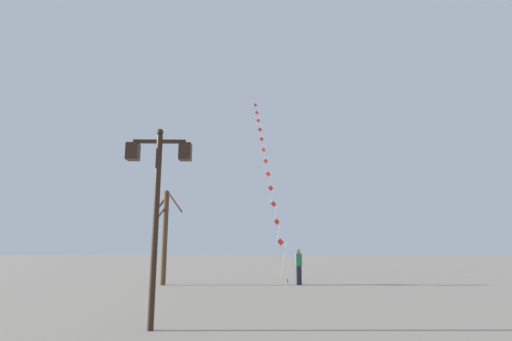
# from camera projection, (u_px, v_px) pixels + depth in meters

# --- Properties ---
(ground_plane) EXTENTS (160.00, 160.00, 0.00)m
(ground_plane) POSITION_uv_depth(u_px,v_px,m) (266.00, 281.00, 21.20)
(ground_plane) COLOR gray
(twin_lantern_lamp_post) EXTENTS (1.51, 0.28, 4.52)m
(twin_lantern_lamp_post) POSITION_uv_depth(u_px,v_px,m) (157.00, 186.00, 8.99)
(twin_lantern_lamp_post) COLOR black
(twin_lantern_lamp_post) RESTS_ON ground_plane
(kite_train) EXTENTS (1.63, 15.82, 15.84)m
(kite_train) POSITION_uv_depth(u_px,v_px,m) (266.00, 162.00, 29.73)
(kite_train) COLOR brown
(kite_train) RESTS_ON ground_plane
(kite_flyer) EXTENTS (0.28, 0.62, 1.71)m
(kite_flyer) POSITION_uv_depth(u_px,v_px,m) (299.00, 266.00, 19.00)
(kite_flyer) COLOR #1E1E2D
(kite_flyer) RESTS_ON ground_plane
(bare_tree) EXTENTS (1.54, 0.74, 4.59)m
(bare_tree) POSITION_uv_depth(u_px,v_px,m) (165.00, 234.00, 19.09)
(bare_tree) COLOR #4C3826
(bare_tree) RESTS_ON ground_plane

